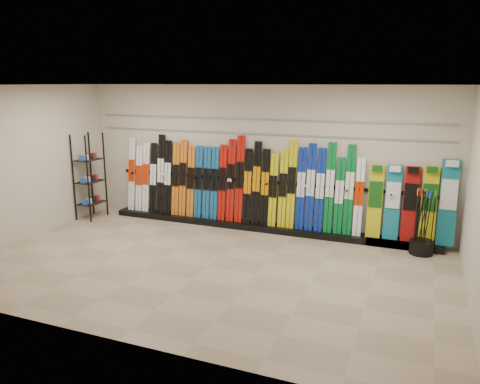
% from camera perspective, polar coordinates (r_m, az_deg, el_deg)
% --- Properties ---
extents(floor, '(8.00, 8.00, 0.00)m').
position_cam_1_polar(floor, '(8.02, -4.01, -9.08)').
color(floor, tan).
rests_on(floor, ground).
extents(back_wall, '(8.00, 0.00, 8.00)m').
position_cam_1_polar(back_wall, '(9.85, 2.17, 4.21)').
color(back_wall, beige).
rests_on(back_wall, floor).
extents(left_wall, '(0.00, 5.00, 5.00)m').
position_cam_1_polar(left_wall, '(9.98, -25.37, 3.06)').
color(left_wall, beige).
rests_on(left_wall, floor).
extents(ceiling, '(8.00, 8.00, 0.00)m').
position_cam_1_polar(ceiling, '(7.42, -4.39, 12.88)').
color(ceiling, silver).
rests_on(ceiling, back_wall).
extents(ski_rack_base, '(8.00, 0.40, 0.12)m').
position_cam_1_polar(ski_rack_base, '(9.91, 2.90, -4.30)').
color(ski_rack_base, black).
rests_on(ski_rack_base, floor).
extents(skis, '(5.37, 0.24, 1.84)m').
position_cam_1_polar(skis, '(9.95, -0.55, 1.06)').
color(skis, white).
rests_on(skis, ski_rack_base).
extents(snowboards, '(1.57, 0.24, 1.58)m').
position_cam_1_polar(snowboards, '(9.29, 20.29, -1.28)').
color(snowboards, gold).
rests_on(snowboards, ski_rack_base).
extents(accessory_rack, '(0.40, 0.60, 1.93)m').
position_cam_1_polar(accessory_rack, '(11.11, -17.87, 1.82)').
color(accessory_rack, black).
rests_on(accessory_rack, floor).
extents(pole_bin, '(0.42, 0.42, 0.25)m').
position_cam_1_polar(pole_bin, '(9.15, 21.22, -6.30)').
color(pole_bin, black).
rests_on(pole_bin, floor).
extents(ski_poles, '(0.32, 0.34, 1.18)m').
position_cam_1_polar(ski_poles, '(8.98, 21.26, -3.40)').
color(ski_poles, black).
rests_on(ski_poles, pole_bin).
extents(slatwall_rail_0, '(7.60, 0.02, 0.03)m').
position_cam_1_polar(slatwall_rail_0, '(9.77, 2.16, 7.09)').
color(slatwall_rail_0, gray).
rests_on(slatwall_rail_0, back_wall).
extents(slatwall_rail_1, '(7.60, 0.02, 0.03)m').
position_cam_1_polar(slatwall_rail_1, '(9.74, 2.17, 8.85)').
color(slatwall_rail_1, gray).
rests_on(slatwall_rail_1, back_wall).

